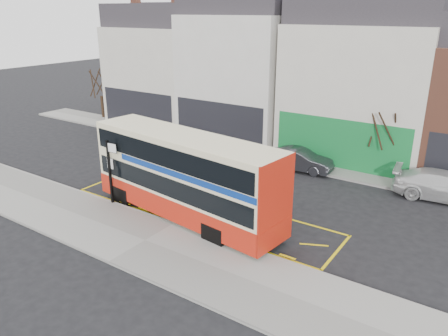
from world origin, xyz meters
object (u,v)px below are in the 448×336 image
Objects in this scene: car_grey at (299,160)px; street_tree_right at (386,119)px; bus_stop_post at (110,166)px; street_tree_left at (100,76)px; double_decker_bus at (186,176)px; car_white at (445,186)px; car_silver at (173,139)px.

street_tree_right is at bearing -73.12° from car_grey.
bus_stop_post is at bearing 146.75° from car_grey.
bus_stop_post is 19.52m from street_tree_left.
street_tree_left reaches higher than car_grey.
double_decker_bus reaches higher than car_white.
car_white is (8.15, 0.17, 0.07)m from car_grey.
car_silver is at bearing 91.04° from car_grey.
street_tree_left is at bearing 78.70° from car_white.
double_decker_bus is 2.54× the size of car_silver.
street_tree_left is (-28.64, 2.25, 3.07)m from car_white.
double_decker_bus is 13.47m from car_white.
street_tree_left reaches higher than car_white.
bus_stop_post is at bearing -160.34° from car_silver.
street_tree_right is at bearing -1.66° from street_tree_left.
car_silver is (-7.80, 8.15, -1.45)m from double_decker_bus.
bus_stop_post is 0.79× the size of car_silver.
car_white is 0.92× the size of street_tree_left.
bus_stop_post is 0.58× the size of street_tree_left.
car_grey is at bearing -158.87° from street_tree_right.
car_white is 4.89m from street_tree_right.
street_tree_left is 24.91m from street_tree_right.
car_silver is 17.58m from car_white.
street_tree_left reaches higher than bus_stop_post.
car_white is at bearing 35.90° from bus_stop_post.
car_white is at bearing -22.21° from street_tree_right.
bus_stop_post is 11.53m from car_grey.
street_tree_right reaches higher than car_white.
double_decker_bus is 2.54× the size of car_grey.
street_tree_left is 1.09× the size of street_tree_right.
bus_stop_post reaches higher than car_silver.
double_decker_bus is at bearing -31.20° from street_tree_left.
street_tree_right reaches higher than car_grey.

